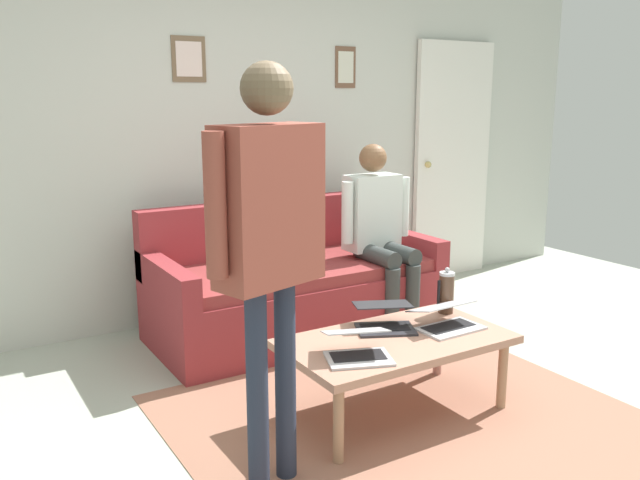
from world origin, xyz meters
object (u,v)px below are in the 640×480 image
couch (294,289)px  person_seated (379,226)px  person_standing (269,226)px  laptop_center (357,349)px  interior_door (452,162)px  laptop_right (384,320)px  coffee_table (396,346)px  french_press (446,292)px  laptop_left (447,321)px

couch → person_seated: person_seated is taller
person_standing → laptop_center: bearing=-165.9°
laptop_center → person_seated: size_ratio=0.30×
interior_door → couch: interior_door is taller
laptop_center → laptop_right: (-0.35, -0.25, -0.00)m
person_standing → couch: bearing=-121.9°
coffee_table → person_seated: person_seated is taller
interior_door → french_press: interior_door is taller
interior_door → laptop_right: (2.05, 1.76, -0.57)m
person_standing → coffee_table: bearing=-163.9°
laptop_left → person_seated: bearing=-108.5°
interior_door → person_standing: bearing=36.4°
interior_door → laptop_right: interior_door is taller
laptop_center → person_seated: bearing=-129.7°
person_standing → person_seated: bearing=-138.7°
couch → laptop_center: bearing=72.3°
coffee_table → french_press: bearing=-160.7°
person_standing → laptop_right: bearing=-156.0°
laptop_right → person_standing: person_standing is taller
interior_door → person_seated: interior_door is taller
person_standing → person_seated: (-1.52, -1.34, -0.38)m
laptop_center → french_press: 0.84m
laptop_right → person_standing: size_ratio=0.23×
laptop_center → person_standing: (0.52, 0.13, 0.66)m
interior_door → couch: bearing=16.7°
interior_door → french_press: 2.41m
couch → person_standing: bearing=58.1°
laptop_left → person_standing: 1.34m
couch → laptop_left: (-0.17, 1.35, 0.14)m
interior_door → coffee_table: bearing=42.5°
interior_door → laptop_center: size_ratio=5.37×
interior_door → french_press: (1.60, 1.74, -0.50)m
laptop_right → person_seated: (-0.66, -0.95, 0.28)m
laptop_center → person_standing: size_ratio=0.22×
laptop_left → person_standing: bearing=10.5°
couch → coffee_table: couch is taller
laptop_center → laptop_right: 0.43m
couch → laptop_center: (0.46, 1.43, 0.15)m
interior_door → laptop_right: bearing=40.7°
couch → french_press: (-0.33, 1.16, 0.22)m
laptop_left → laptop_center: bearing=7.6°
interior_door → laptop_right: 2.76m
couch → laptop_left: size_ratio=5.65×
laptop_center → french_press: size_ratio=1.45×
laptop_center → couch: bearing=-107.7°
coffee_table → person_seated: 1.35m
couch → laptop_center: size_ratio=5.06×
laptop_left → interior_door: bearing=-132.5°
couch → person_standing: size_ratio=1.12×
laptop_center → person_standing: bearing=14.1°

